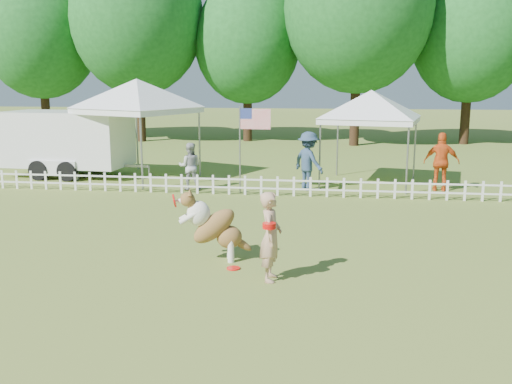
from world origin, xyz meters
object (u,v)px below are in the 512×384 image
canopy_tent_right (370,139)px  spectator_a (190,166)px  frisbee_on_turf (233,268)px  canopy_tent_left (139,130)px  spectator_b (309,161)px  flag_pole (240,150)px  dog (215,226)px  handler (271,237)px  cargo_trailer (68,143)px  spectator_c (441,162)px

canopy_tent_right → spectator_a: 6.07m
frisbee_on_turf → spectator_a: (-2.73, 7.53, 0.75)m
canopy_tent_left → spectator_a: (2.33, -1.89, -0.96)m
spectator_b → spectator_a: bearing=52.3°
frisbee_on_turf → flag_pole: flag_pole is taller
canopy_tent_left → canopy_tent_right: size_ratio=1.12×
dog → frisbee_on_turf: (0.43, -0.43, -0.69)m
dog → canopy_tent_right: 9.57m
handler → flag_pole: bearing=13.2°
handler → flag_pole: size_ratio=0.59×
handler → cargo_trailer: cargo_trailer is taller
frisbee_on_turf → canopy_tent_right: size_ratio=0.08×
canopy_tent_right → cargo_trailer: 10.85m
frisbee_on_turf → dog: bearing=134.6°
dog → cargo_trailer: bearing=115.3°
frisbee_on_turf → cargo_trailer: (-7.83, 9.60, 1.19)m
spectator_b → cargo_trailer: bearing=35.2°
handler → spectator_b: 8.48m
spectator_a → handler: bearing=104.5°
canopy_tent_left → spectator_b: size_ratio=1.84×
frisbee_on_turf → spectator_b: size_ratio=0.14×
frisbee_on_turf → cargo_trailer: cargo_trailer is taller
dog → cargo_trailer: size_ratio=0.26×
spectator_a → dog: bearing=99.0°
frisbee_on_turf → canopy_tent_left: (-5.06, 9.42, 1.71)m
dog → spectator_a: spectator_a is taller
cargo_trailer → spectator_c: bearing=-1.7°
spectator_b → canopy_tent_left: bearing=32.2°
handler → spectator_a: bearing=23.5°
dog → frisbee_on_turf: bearing=-59.0°
flag_pole → spectator_b: size_ratio=1.43×
handler → spectator_a: (-3.49, 8.03, -0.04)m
handler → spectator_b: bearing=-1.9°
handler → spectator_b: size_ratio=0.85×
dog → spectator_b: (1.46, 7.54, 0.23)m
canopy_tent_right → spectator_b: canopy_tent_right is taller
canopy_tent_left → canopy_tent_right: 8.07m
canopy_tent_left → flag_pole: (3.99, -2.13, -0.38)m
dog → canopy_tent_left: size_ratio=0.41×
spectator_b → spectator_c: bearing=-128.8°
canopy_tent_right → spectator_a: size_ratio=2.03×
handler → frisbee_on_turf: size_ratio=6.25×
dog → spectator_b: size_ratio=0.75×
frisbee_on_turf → canopy_tent_left: size_ratio=0.07×
canopy_tent_right → flag_pole: bearing=-141.3°
handler → spectator_b: spectator_b is taller
handler → canopy_tent_right: canopy_tent_right is taller
cargo_trailer → flag_pole: (6.77, -2.31, 0.14)m
dog → flag_pole: bearing=81.7°
handler → spectator_c: 9.94m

